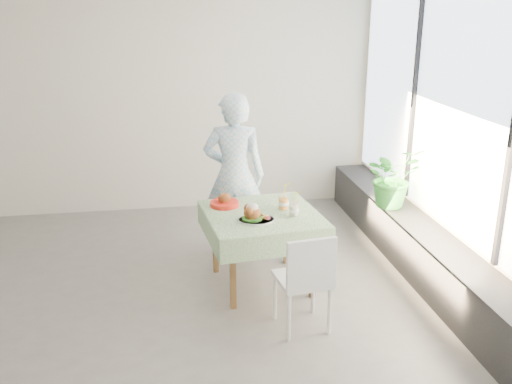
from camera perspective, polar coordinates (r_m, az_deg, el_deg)
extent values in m
plane|color=#625F5D|center=(5.50, -11.49, -10.53)|extent=(6.00, 6.00, 0.00)
cube|color=silver|center=(7.43, -11.69, 8.57)|extent=(6.00, 0.02, 2.80)
cube|color=silver|center=(2.64, -14.83, -10.07)|extent=(6.00, 0.02, 2.80)
cube|color=silver|center=(5.66, 19.49, 4.86)|extent=(0.02, 5.00, 2.80)
cube|color=#D1E0F9|center=(5.60, 19.49, 7.33)|extent=(0.01, 4.80, 2.18)
cube|color=black|center=(5.93, 16.60, -6.01)|extent=(0.40, 4.80, 0.50)
cube|color=brown|center=(5.38, 0.61, -2.43)|extent=(0.99, 0.99, 0.04)
cube|color=white|center=(5.37, 0.61, -2.17)|extent=(1.15, 1.15, 0.01)
cube|color=white|center=(6.17, -2.05, -2.69)|extent=(0.46, 0.46, 0.04)
cube|color=white|center=(6.26, -1.89, -0.36)|extent=(0.37, 0.13, 0.38)
cube|color=white|center=(4.81, 4.65, -8.67)|extent=(0.46, 0.46, 0.04)
cube|color=white|center=(4.55, 5.58, -7.16)|extent=(0.42, 0.09, 0.41)
imported|color=#97D0F2|center=(6.01, -2.19, 1.63)|extent=(0.71, 0.54, 1.78)
cylinder|color=white|center=(5.18, 0.03, -2.81)|extent=(0.33, 0.33, 0.02)
cylinder|color=#1D5314|center=(5.17, -0.38, -2.67)|extent=(0.18, 0.18, 0.02)
ellipsoid|color=brown|center=(5.15, -0.39, -2.12)|extent=(0.15, 0.14, 0.12)
ellipsoid|color=white|center=(5.13, -0.39, -1.56)|extent=(0.11, 0.11, 0.08)
cylinder|color=maroon|center=(5.17, 1.17, -2.55)|extent=(0.06, 0.06, 0.03)
cylinder|color=white|center=(5.45, 2.76, -1.01)|extent=(0.10, 0.10, 0.14)
cylinder|color=orange|center=(5.46, 2.76, -1.17)|extent=(0.09, 0.09, 0.10)
cylinder|color=white|center=(5.43, 2.78, -0.26)|extent=(0.11, 0.11, 0.01)
cylinder|color=yellow|center=(5.42, 2.85, 0.26)|extent=(0.01, 0.04, 0.20)
cylinder|color=white|center=(5.30, 3.80, -1.73)|extent=(0.09, 0.09, 0.13)
cylinder|color=beige|center=(5.30, 3.80, -1.88)|extent=(0.08, 0.08, 0.09)
cylinder|color=white|center=(5.27, 3.82, -1.04)|extent=(0.09, 0.09, 0.01)
cylinder|color=yellow|center=(5.26, 3.89, -0.56)|extent=(0.01, 0.03, 0.18)
cylinder|color=red|center=(5.56, -3.16, -1.18)|extent=(0.28, 0.28, 0.04)
cylinder|color=white|center=(5.55, -3.16, -1.07)|extent=(0.24, 0.24, 0.02)
ellipsoid|color=brown|center=(5.54, -3.17, -0.62)|extent=(0.12, 0.12, 0.11)
imported|color=#2A802F|center=(6.34, 13.49, 1.49)|extent=(0.71, 0.65, 0.67)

